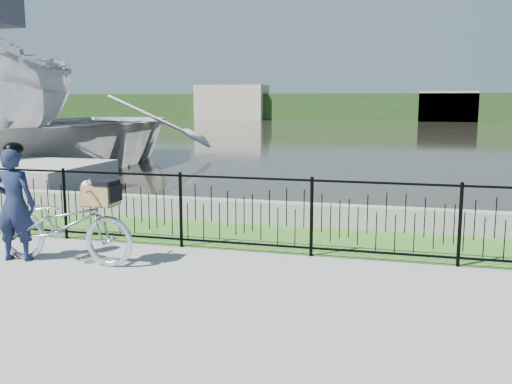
% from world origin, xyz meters
% --- Properties ---
extents(ground, '(120.00, 120.00, 0.00)m').
position_xyz_m(ground, '(0.00, 0.00, 0.00)').
color(ground, gray).
rests_on(ground, ground).
extents(grass_strip, '(60.00, 2.00, 0.01)m').
position_xyz_m(grass_strip, '(0.00, 2.60, 0.00)').
color(grass_strip, '#366D22').
rests_on(grass_strip, ground).
extents(water, '(120.00, 120.00, 0.00)m').
position_xyz_m(water, '(0.00, 33.00, 0.00)').
color(water, black).
rests_on(water, ground).
extents(quay_wall, '(60.00, 0.30, 0.40)m').
position_xyz_m(quay_wall, '(0.00, 3.60, 0.20)').
color(quay_wall, gray).
rests_on(quay_wall, ground).
extents(fence, '(14.00, 0.06, 1.15)m').
position_xyz_m(fence, '(0.00, 1.60, 0.58)').
color(fence, black).
rests_on(fence, ground).
extents(far_treeline, '(120.00, 6.00, 3.00)m').
position_xyz_m(far_treeline, '(0.00, 60.00, 1.50)').
color(far_treeline, '#234219').
rests_on(far_treeline, ground).
extents(far_building_left, '(8.00, 4.00, 4.00)m').
position_xyz_m(far_building_left, '(-18.00, 58.00, 2.00)').
color(far_building_left, '#A99C87').
rests_on(far_building_left, ground).
extents(far_building_right, '(6.00, 3.00, 3.20)m').
position_xyz_m(far_building_right, '(6.00, 58.50, 1.60)').
color(far_building_right, '#A99C87').
rests_on(far_building_right, ground).
extents(bicycle_rig, '(2.05, 0.71, 1.19)m').
position_xyz_m(bicycle_rig, '(-2.20, 0.40, 0.55)').
color(bicycle_rig, silver).
rests_on(bicycle_rig, ground).
extents(cyclist, '(0.64, 0.48, 1.65)m').
position_xyz_m(cyclist, '(-2.94, 0.33, 0.82)').
color(cyclist, '#131C36').
rests_on(cyclist, ground).
extents(boat_far, '(10.13, 12.87, 2.42)m').
position_xyz_m(boat_far, '(-9.04, 11.32, 1.21)').
color(boat_far, '#B9B9B9').
rests_on(boat_far, water).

